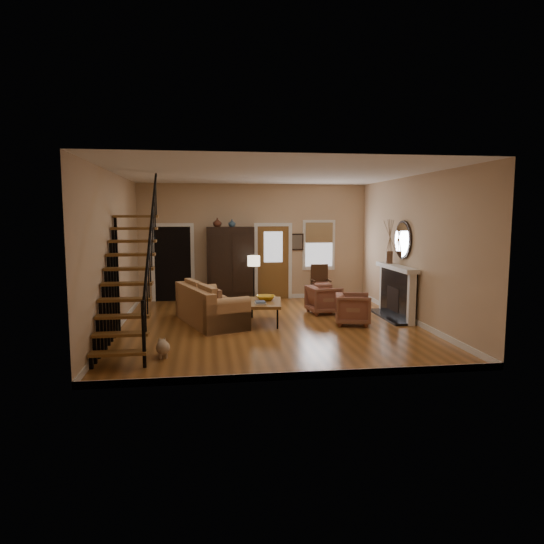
{
  "coord_description": "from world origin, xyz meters",
  "views": [
    {
      "loc": [
        -1.36,
        -10.33,
        2.44
      ],
      "look_at": [
        0.1,
        0.4,
        1.15
      ],
      "focal_mm": 32.0,
      "sensor_mm": 36.0,
      "label": 1
    }
  ],
  "objects": [
    {
      "name": "floor_lamp",
      "position": [
        -0.16,
        1.97,
        0.7
      ],
      "size": [
        0.36,
        0.36,
        1.39
      ],
      "primitive_type": null,
      "rotation": [
        0.0,
        0.0,
        -0.14
      ],
      "color": "black",
      "rests_on": "ground"
    },
    {
      "name": "vase_b",
      "position": [
        -0.65,
        3.05,
        2.21
      ],
      "size": [
        0.2,
        0.2,
        0.21
      ],
      "primitive_type": "imported",
      "color": "#334C60",
      "rests_on": "armoire"
    },
    {
      "name": "vase_a",
      "position": [
        -1.05,
        3.05,
        2.22
      ],
      "size": [
        0.24,
        0.24,
        0.25
      ],
      "primitive_type": "imported",
      "color": "#4C2619",
      "rests_on": "armoire"
    },
    {
      "name": "staircase",
      "position": [
        -2.78,
        -1.3,
        1.6
      ],
      "size": [
        0.94,
        2.8,
        3.2
      ],
      "primitive_type": null,
      "color": "brown",
      "rests_on": "ground"
    },
    {
      "name": "dog",
      "position": [
        -2.13,
        -2.06,
        0.15
      ],
      "size": [
        0.3,
        0.44,
        0.3
      ],
      "primitive_type": null,
      "rotation": [
        0.0,
        0.0,
        0.16
      ],
      "color": "#C9AB89",
      "rests_on": "ground"
    },
    {
      "name": "fireplace",
      "position": [
        3.13,
        0.5,
        0.74
      ],
      "size": [
        0.33,
        1.95,
        2.3
      ],
      "color": "black",
      "rests_on": "ground"
    },
    {
      "name": "room",
      "position": [
        -0.41,
        1.76,
        1.51
      ],
      "size": [
        7.0,
        7.33,
        3.3
      ],
      "color": "#965A26",
      "rests_on": "ground"
    },
    {
      "name": "books",
      "position": [
        -0.21,
        0.03,
        0.52
      ],
      "size": [
        0.24,
        0.32,
        0.06
      ],
      "primitive_type": null,
      "color": "beige",
      "rests_on": "coffee_table"
    },
    {
      "name": "sofa",
      "position": [
        -1.28,
        0.45,
        0.42
      ],
      "size": [
        1.66,
        2.45,
        0.84
      ],
      "primitive_type": null,
      "rotation": [
        0.0,
        0.0,
        0.33
      ],
      "color": "tan",
      "rests_on": "ground"
    },
    {
      "name": "armchair_right",
      "position": [
        1.51,
        1.21,
        0.35
      ],
      "size": [
        0.86,
        0.85,
        0.69
      ],
      "primitive_type": "imported",
      "rotation": [
        0.0,
        0.0,
        1.72
      ],
      "color": "brown",
      "rests_on": "ground"
    },
    {
      "name": "coffee_table",
      "position": [
        -0.09,
        0.33,
        0.25
      ],
      "size": [
        0.93,
        1.38,
        0.49
      ],
      "primitive_type": null,
      "rotation": [
        0.0,
        0.0,
        -0.14
      ],
      "color": "brown",
      "rests_on": "ground"
    },
    {
      "name": "side_chair",
      "position": [
        1.85,
        2.95,
        0.51
      ],
      "size": [
        0.54,
        0.54,
        1.02
      ],
      "primitive_type": null,
      "color": "#3C2313",
      "rests_on": "ground"
    },
    {
      "name": "bowl",
      "position": [
        -0.04,
        0.48,
        0.55
      ],
      "size": [
        0.44,
        0.44,
        0.11
      ],
      "primitive_type": "imported",
      "color": "gold",
      "rests_on": "coffee_table"
    },
    {
      "name": "armchair_left",
      "position": [
        1.86,
        -0.08,
        0.35
      ],
      "size": [
        0.91,
        0.9,
        0.69
      ],
      "primitive_type": "imported",
      "rotation": [
        0.0,
        0.0,
        1.33
      ],
      "color": "brown",
      "rests_on": "ground"
    },
    {
      "name": "armoire",
      "position": [
        -0.7,
        3.15,
        1.05
      ],
      "size": [
        1.3,
        0.6,
        2.1
      ],
      "primitive_type": null,
      "color": "black",
      "rests_on": "ground"
    }
  ]
}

